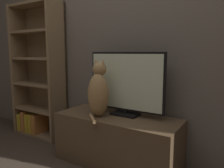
% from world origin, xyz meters
% --- Properties ---
extents(wall_back, '(4.80, 0.05, 2.60)m').
position_xyz_m(wall_back, '(0.00, 1.22, 1.30)').
color(wall_back, '#60564C').
rests_on(wall_back, ground_plane).
extents(tv_stand, '(1.15, 0.47, 0.46)m').
position_xyz_m(tv_stand, '(0.00, 0.94, 0.23)').
color(tv_stand, brown).
rests_on(tv_stand, ground_plane).
extents(tv, '(0.75, 0.15, 0.59)m').
position_xyz_m(tv, '(0.04, 1.02, 0.76)').
color(tv, black).
rests_on(tv, tv_stand).
extents(cat, '(0.23, 0.32, 0.52)m').
position_xyz_m(cat, '(-0.15, 0.86, 0.68)').
color(cat, '#997547').
rests_on(cat, tv_stand).
extents(bookshelf, '(0.72, 0.28, 1.62)m').
position_xyz_m(bookshelf, '(-1.23, 1.09, 0.72)').
color(bookshelf, brown).
rests_on(bookshelf, ground_plane).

